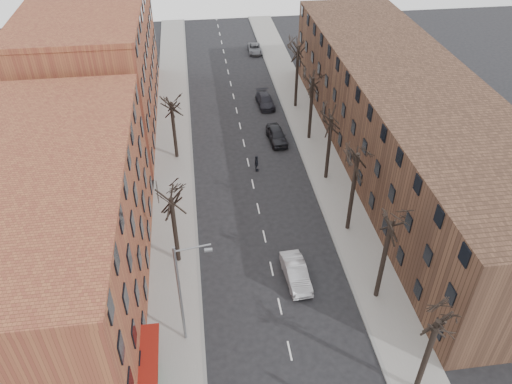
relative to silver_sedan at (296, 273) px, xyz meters
name	(u,v)px	position (x,y,z in m)	size (l,w,h in m)	color
sidewalk_left	(173,152)	(-9.72, 20.46, -0.70)	(4.00, 90.00, 0.15)	gray
sidewalk_right	(314,142)	(6.28, 20.46, -0.70)	(4.00, 90.00, 0.15)	gray
building_left_near	(52,241)	(-17.72, 0.46, 5.23)	(12.00, 26.00, 12.00)	brown
building_left_far	(97,65)	(-17.72, 29.46, 6.23)	(12.00, 28.00, 14.00)	brown
building_right	(405,121)	(14.28, 15.46, 4.23)	(12.00, 50.00, 10.00)	#523626
tree_right_b	(376,296)	(5.88, -2.54, -0.77)	(5.20, 5.20, 10.80)	black
tree_right_c	(347,229)	(5.88, 5.46, -0.77)	(5.20, 5.20, 11.60)	black
tree_right_d	(326,178)	(5.88, 13.46, -0.77)	(5.20, 5.20, 10.00)	black
tree_right_e	(309,138)	(5.88, 21.46, -0.77)	(5.20, 5.20, 10.80)	black
tree_right_f	(295,107)	(5.88, 29.46, -0.77)	(5.20, 5.20, 11.60)	black
tree_left_a	(179,260)	(-9.32, 3.46, -0.77)	(5.20, 5.20, 9.50)	black
tree_left_b	(177,157)	(-9.32, 19.46, -0.77)	(5.20, 5.20, 9.50)	black
streetlight	(182,291)	(-8.75, -4.54, 4.24)	(2.45, 0.22, 9.03)	slate
silver_sedan	(296,273)	(0.00, 0.00, 0.00)	(1.64, 4.70, 1.55)	#ACADB3
parked_car_near	(277,135)	(2.08, 21.40, 0.02)	(1.87, 4.64, 1.58)	black
parked_car_mid	(265,101)	(2.08, 30.32, -0.08)	(1.94, 4.77, 1.38)	black
parked_car_far	(255,49)	(3.15, 48.34, -0.17)	(2.01, 4.36, 1.21)	slate
pedestrian_crossing	(256,163)	(-1.03, 15.79, 0.13)	(1.06, 0.44, 1.81)	black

